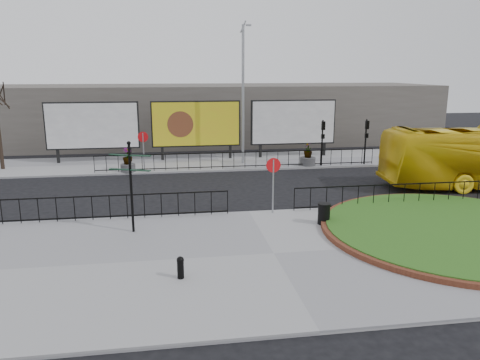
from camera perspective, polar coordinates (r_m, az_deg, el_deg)
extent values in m
plane|color=black|center=(21.04, 1.09, -4.13)|extent=(90.00, 90.00, 0.00)
cube|color=gray|center=(16.41, 4.13, -9.08)|extent=(30.00, 10.00, 0.12)
cube|color=gray|center=(32.57, -2.54, 2.23)|extent=(44.00, 6.00, 0.12)
cylinder|color=brown|center=(20.16, 24.83, -5.56)|extent=(10.40, 10.40, 0.18)
cylinder|color=#1B4E14|center=(20.15, 24.84, -5.51)|extent=(10.00, 10.00, 0.22)
cylinder|color=gray|center=(29.64, -11.67, 3.35)|extent=(0.07, 0.07, 2.40)
cylinder|color=#B90C10|center=(29.49, -11.75, 5.16)|extent=(0.64, 0.03, 0.64)
cylinder|color=white|center=(29.51, -11.75, 5.17)|extent=(0.50, 0.03, 0.50)
cylinder|color=gray|center=(20.50, 4.06, -0.80)|extent=(0.07, 0.07, 2.40)
cylinder|color=#B90C10|center=(20.29, 4.10, 1.81)|extent=(0.64, 0.03, 0.64)
cylinder|color=white|center=(20.31, 4.09, 1.82)|extent=(0.50, 0.03, 0.50)
cube|color=black|center=(34.08, -21.30, 2.79)|extent=(0.18, 0.18, 1.00)
cube|color=black|center=(33.37, -13.22, 3.14)|extent=(0.18, 0.18, 1.00)
cube|color=black|center=(33.36, -17.54, 6.35)|extent=(6.20, 0.25, 3.20)
cube|color=silver|center=(33.20, -17.58, 6.32)|extent=(6.00, 0.06, 3.00)
cube|color=black|center=(33.26, -9.44, 3.28)|extent=(0.18, 0.18, 1.00)
cube|color=black|center=(33.55, -1.20, 3.54)|extent=(0.18, 0.18, 1.00)
cube|color=black|center=(33.04, -5.38, 6.84)|extent=(6.20, 0.25, 3.20)
cube|color=gold|center=(32.88, -5.36, 6.81)|extent=(6.00, 0.06, 3.00)
cube|color=black|center=(33.91, 2.49, 3.64)|extent=(0.18, 0.18, 1.00)
cube|color=black|center=(35.15, 10.20, 3.78)|extent=(0.18, 0.18, 1.00)
cube|color=black|center=(34.18, 6.50, 7.03)|extent=(6.20, 0.25, 3.20)
cube|color=silver|center=(34.03, 6.57, 7.00)|extent=(6.00, 0.06, 3.00)
cylinder|color=gray|center=(31.22, 0.37, 10.21)|extent=(0.18, 0.18, 9.00)
cylinder|color=gray|center=(31.29, 0.38, 18.19)|extent=(0.43, 0.10, 0.77)
cube|color=gray|center=(31.35, 1.04, 18.36)|extent=(0.35, 0.15, 0.12)
cylinder|color=black|center=(31.18, 9.97, 4.46)|extent=(0.10, 0.10, 3.00)
cube|color=black|center=(30.92, 10.13, 6.53)|extent=(0.22, 0.18, 0.55)
cube|color=black|center=(31.01, 10.07, 5.25)|extent=(0.20, 0.16, 0.30)
cylinder|color=black|center=(32.27, 15.04, 4.50)|extent=(0.10, 0.10, 3.00)
cube|color=black|center=(32.01, 15.25, 6.50)|extent=(0.22, 0.18, 0.55)
cube|color=black|center=(32.10, 15.17, 5.26)|extent=(0.20, 0.16, 0.30)
cube|color=#59534E|center=(42.09, -4.09, 8.08)|extent=(40.00, 10.00, 5.00)
cylinder|color=black|center=(18.40, -13.12, -1.07)|extent=(0.10, 0.10, 3.44)
sphere|color=black|center=(18.05, -13.41, 4.40)|extent=(0.15, 0.15, 0.15)
cube|color=black|center=(18.34, -14.51, 2.99)|extent=(0.80, 0.47, 0.03)
cube|color=black|center=(17.98, -12.04, 2.92)|extent=(0.82, 0.37, 0.03)
cube|color=black|center=(18.41, -14.47, 1.28)|extent=(0.81, 0.40, 0.03)
cube|color=black|center=(18.03, -12.04, 1.16)|extent=(0.80, 0.47, 0.03)
cylinder|color=black|center=(14.52, -7.26, -10.76)|extent=(0.21, 0.21, 0.57)
sphere|color=black|center=(14.40, -7.29, -9.66)|extent=(0.23, 0.23, 0.23)
cylinder|color=black|center=(19.49, 10.19, -4.14)|extent=(0.49, 0.49, 0.82)
cylinder|color=black|center=(19.36, 10.24, -2.90)|extent=(0.53, 0.53, 0.05)
cylinder|color=#4C4C4F|center=(29.88, -13.49, 1.45)|extent=(0.91, 0.91, 0.47)
imported|color=#1B4E14|center=(29.74, -13.57, 2.87)|extent=(0.81, 0.81, 1.03)
cylinder|color=#4C4C4F|center=(31.29, 8.25, 2.26)|extent=(1.02, 1.02, 0.53)
imported|color=#1B4E14|center=(31.15, 8.29, 3.65)|extent=(0.73, 0.73, 1.00)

